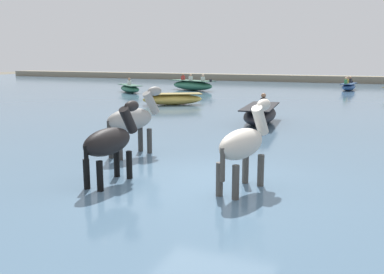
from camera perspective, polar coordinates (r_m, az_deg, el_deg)
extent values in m
plane|color=#666051|center=(8.45, 2.12, -8.14)|extent=(120.00, 120.00, 0.00)
cube|color=slate|center=(17.89, 13.50, 2.23)|extent=(90.00, 90.00, 0.32)
ellipsoid|color=black|center=(8.18, -11.41, -0.63)|extent=(0.55, 1.34, 0.52)
cylinder|color=black|center=(8.79, -10.19, -4.52)|extent=(0.12, 0.12, 0.89)
cylinder|color=black|center=(8.61, -8.52, -4.80)|extent=(0.12, 0.12, 0.89)
cylinder|color=black|center=(8.11, -14.12, -5.99)|extent=(0.12, 0.12, 0.89)
cylinder|color=black|center=(7.91, -12.39, -6.34)|extent=(0.12, 0.12, 0.89)
cylinder|color=black|center=(8.66, -8.67, 2.30)|extent=(0.24, 0.50, 0.60)
ellipsoid|color=black|center=(8.73, -8.22, 4.20)|extent=(0.22, 0.46, 0.22)
cylinder|color=black|center=(7.77, -14.19, -3.18)|extent=(0.08, 0.08, 0.56)
ellipsoid|color=beige|center=(7.62, 6.77, -0.93)|extent=(0.76, 1.44, 0.55)
cylinder|color=#45423C|center=(8.28, 7.27, -5.24)|extent=(0.13, 0.13, 0.93)
cylinder|color=#45423C|center=(8.14, 9.31, -5.59)|extent=(0.13, 0.13, 0.93)
cylinder|color=#45423C|center=(7.49, 3.75, -6.92)|extent=(0.13, 0.13, 0.93)
cylinder|color=#45423C|center=(7.33, 5.94, -7.36)|extent=(0.13, 0.13, 0.93)
cylinder|color=beige|center=(8.19, 9.26, 2.26)|extent=(0.32, 0.54, 0.63)
ellipsoid|color=beige|center=(8.27, 9.74, 4.34)|extent=(0.30, 0.50, 0.23)
cylinder|color=#45423C|center=(7.13, 4.18, -3.78)|extent=(0.09, 0.09, 0.59)
ellipsoid|color=gray|center=(10.46, -8.45, 2.38)|extent=(0.87, 1.48, 0.56)
cylinder|color=#31312F|center=(11.04, -7.02, -1.12)|extent=(0.13, 0.13, 0.95)
cylinder|color=#31312F|center=(10.80, -5.80, -1.36)|extent=(0.13, 0.13, 0.95)
cylinder|color=#31312F|center=(10.41, -10.96, -1.96)|extent=(0.13, 0.13, 0.95)
cylinder|color=#31312F|center=(10.16, -9.77, -2.24)|extent=(0.13, 0.13, 0.95)
cylinder|color=gray|center=(10.91, -5.61, 4.66)|extent=(0.36, 0.56, 0.64)
ellipsoid|color=gray|center=(10.98, -5.11, 6.25)|extent=(0.33, 0.52, 0.24)
cylinder|color=#31312F|center=(10.08, -11.23, 0.49)|extent=(0.09, 0.09, 0.60)
ellipsoid|color=#28518E|center=(33.37, 20.56, 6.39)|extent=(1.16, 2.79, 0.48)
cube|color=navy|center=(33.35, 20.58, 6.83)|extent=(1.12, 2.68, 0.04)
cube|color=black|center=(34.63, 20.93, 7.05)|extent=(0.17, 0.14, 0.18)
cube|color=#388E51|center=(32.61, 20.22, 7.08)|extent=(0.21, 0.28, 0.30)
sphere|color=tan|center=(32.60, 20.25, 7.50)|extent=(0.18, 0.18, 0.18)
cube|color=gold|center=(33.36, 20.40, 7.14)|extent=(0.21, 0.28, 0.30)
sphere|color=#A37556|center=(33.35, 20.43, 7.55)|extent=(0.18, 0.18, 0.18)
cube|color=#232328|center=(34.10, 20.76, 7.18)|extent=(0.21, 0.28, 0.30)
sphere|color=#A37556|center=(34.09, 20.79, 7.58)|extent=(0.18, 0.18, 0.18)
ellipsoid|color=#337556|center=(31.42, 0.03, 7.03)|extent=(4.06, 2.62, 0.69)
cube|color=#1E4634|center=(31.39, 0.03, 7.69)|extent=(3.90, 2.52, 0.04)
cube|color=black|center=(30.11, 2.56, 7.68)|extent=(0.17, 0.19, 0.18)
cube|color=red|center=(32.22, -1.24, 8.08)|extent=(0.31, 0.27, 0.30)
sphere|color=#A37556|center=(32.21, -1.24, 8.50)|extent=(0.18, 0.18, 0.18)
cube|color=white|center=(31.27, -0.18, 7.99)|extent=(0.31, 0.27, 0.30)
sphere|color=tan|center=(31.26, -0.18, 8.43)|extent=(0.18, 0.18, 0.18)
cube|color=white|center=(30.64, 1.49, 7.93)|extent=(0.31, 0.27, 0.30)
sphere|color=beige|center=(30.62, 1.50, 8.38)|extent=(0.18, 0.18, 0.18)
ellipsoid|color=black|center=(15.82, 9.27, 2.97)|extent=(1.38, 3.39, 0.60)
cube|color=black|center=(15.78, 9.31, 4.13)|extent=(1.32, 3.25, 0.04)
cube|color=black|center=(14.21, 8.35, 3.72)|extent=(0.17, 0.13, 0.18)
cube|color=#232328|center=(15.75, 9.70, 4.73)|extent=(0.20, 0.27, 0.30)
sphere|color=#A37556|center=(15.72, 9.72, 5.60)|extent=(0.18, 0.18, 0.18)
ellipsoid|color=#337556|center=(29.68, -8.47, 6.51)|extent=(2.84, 2.60, 0.49)
cube|color=#1E4634|center=(29.66, -8.48, 7.02)|extent=(2.73, 2.50, 0.04)
cube|color=white|center=(29.64, -8.54, 7.34)|extent=(0.31, 0.31, 0.30)
sphere|color=#A37556|center=(29.63, -8.55, 7.81)|extent=(0.18, 0.18, 0.18)
ellipsoid|color=gold|center=(21.73, -2.67, 5.13)|extent=(3.13, 2.52, 0.55)
cube|color=olive|center=(21.70, -2.67, 5.90)|extent=(3.00, 2.42, 0.04)
cube|color=gray|center=(43.51, 19.17, 7.26)|extent=(80.00, 2.40, 0.96)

